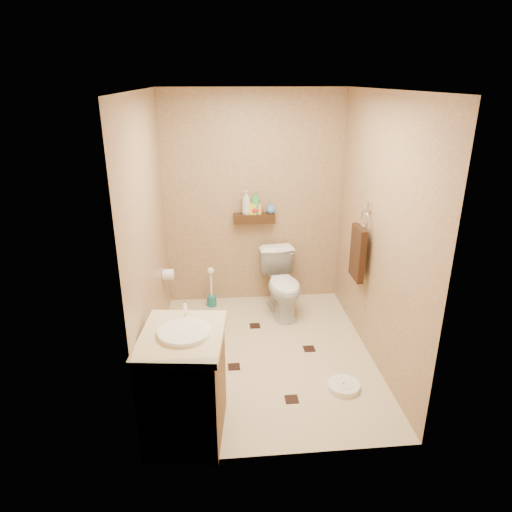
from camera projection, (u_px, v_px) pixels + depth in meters
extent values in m
plane|color=beige|center=(266.00, 355.00, 4.39)|extent=(2.50, 2.50, 0.00)
cube|color=tan|center=(254.00, 201.00, 5.11)|extent=(2.00, 0.04, 2.40)
cube|color=tan|center=(290.00, 303.00, 2.79)|extent=(2.00, 0.04, 2.40)
cube|color=tan|center=(150.00, 241.00, 3.86)|extent=(0.04, 2.50, 2.40)
cube|color=tan|center=(379.00, 233.00, 4.04)|extent=(0.04, 2.50, 2.40)
cube|color=silver|center=(268.00, 90.00, 3.51)|extent=(2.00, 2.50, 0.02)
cube|color=#3C2510|center=(254.00, 218.00, 5.10)|extent=(0.46, 0.14, 0.10)
cube|color=black|center=(234.00, 367.00, 4.20)|extent=(0.11, 0.11, 0.01)
cube|color=black|center=(309.00, 349.00, 4.48)|extent=(0.11, 0.11, 0.01)
cube|color=black|center=(292.00, 399.00, 3.78)|extent=(0.11, 0.11, 0.01)
cube|color=black|center=(203.00, 332.00, 4.76)|extent=(0.11, 0.11, 0.01)
cube|color=black|center=(338.00, 390.00, 3.89)|extent=(0.11, 0.11, 0.01)
cube|color=black|center=(255.00, 326.00, 4.89)|extent=(0.11, 0.11, 0.01)
imported|color=white|center=(283.00, 284.00, 5.05)|extent=(0.48, 0.74, 0.71)
cube|color=brown|center=(185.00, 387.00, 3.30)|extent=(0.60, 0.71, 0.79)
cube|color=beige|center=(182.00, 337.00, 3.15)|extent=(0.65, 0.75, 0.05)
cylinder|color=white|center=(184.00, 333.00, 3.14)|extent=(0.37, 0.37, 0.05)
cylinder|color=silver|center=(185.00, 309.00, 3.32)|extent=(0.03, 0.03, 0.12)
cylinder|color=white|center=(344.00, 386.00, 3.90)|extent=(0.33, 0.33, 0.05)
cylinder|color=white|center=(344.00, 383.00, 3.89)|extent=(0.17, 0.17, 0.01)
cylinder|color=#1B6A6D|center=(212.00, 301.00, 5.31)|extent=(0.11, 0.11, 0.12)
cylinder|color=white|center=(211.00, 284.00, 5.23)|extent=(0.02, 0.02, 0.34)
sphere|color=white|center=(211.00, 271.00, 5.17)|extent=(0.08, 0.08, 0.08)
cube|color=silver|center=(370.00, 206.00, 4.20)|extent=(0.03, 0.06, 0.08)
torus|color=silver|center=(365.00, 219.00, 4.24)|extent=(0.02, 0.19, 0.19)
cube|color=#321C0F|center=(358.00, 253.00, 4.36)|extent=(0.06, 0.30, 0.52)
cylinder|color=white|center=(168.00, 274.00, 4.69)|extent=(0.11, 0.11, 0.11)
cylinder|color=silver|center=(164.00, 269.00, 4.66)|extent=(0.04, 0.02, 0.02)
imported|color=beige|center=(246.00, 202.00, 5.02)|extent=(0.10, 0.10, 0.27)
imported|color=gold|center=(253.00, 206.00, 5.05)|extent=(0.09, 0.09, 0.18)
imported|color=red|center=(255.00, 208.00, 5.06)|extent=(0.14, 0.14, 0.14)
imported|color=green|center=(256.00, 203.00, 5.03)|extent=(0.14, 0.14, 0.26)
imported|color=#EC964E|center=(259.00, 207.00, 5.06)|extent=(0.09, 0.09, 0.16)
imported|color=#477AB2|center=(271.00, 208.00, 5.07)|extent=(0.14, 0.14, 0.13)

